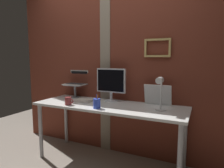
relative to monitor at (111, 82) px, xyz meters
name	(u,v)px	position (x,y,z in m)	size (l,w,h in m)	color
ground_plane	(99,162)	(-0.05, -0.26, -1.03)	(6.00, 6.00, 0.00)	gray
brick_wall_back	(114,62)	(-0.05, 0.18, 0.27)	(3.18, 0.15, 2.60)	brown
desk	(109,111)	(0.06, -0.21, -0.34)	(1.91, 0.66, 0.77)	white
monitor	(111,82)	(0.00, 0.00, 0.00)	(0.42, 0.18, 0.45)	white
laptop_stand	(75,89)	(-0.60, 0.00, -0.13)	(0.28, 0.22, 0.19)	gray
laptop	(77,81)	(-0.60, 0.07, -0.01)	(0.32, 0.28, 0.21)	silver
whiteboard_panel	(158,95)	(0.62, 0.04, -0.13)	(0.33, 0.02, 0.26)	white
desk_lamp	(160,90)	(0.71, -0.26, -0.02)	(0.12, 0.20, 0.38)	white
pen_cup	(97,103)	(0.03, -0.43, -0.20)	(0.08, 0.08, 0.17)	blue
coffee_mug	(68,101)	(-0.38, -0.43, -0.21)	(0.12, 0.08, 0.10)	maroon
paper_clutter_stack	(84,101)	(-0.30, -0.21, -0.24)	(0.20, 0.14, 0.04)	silver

